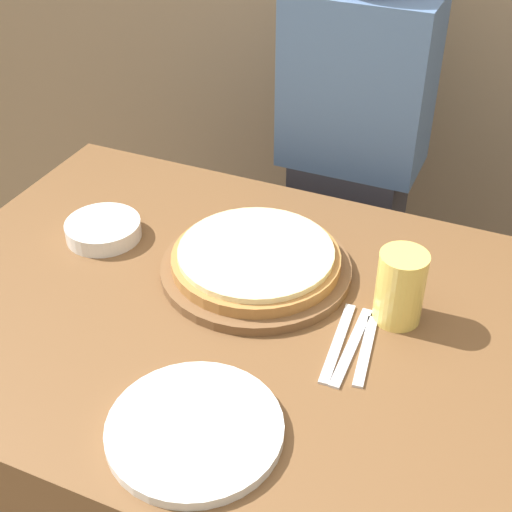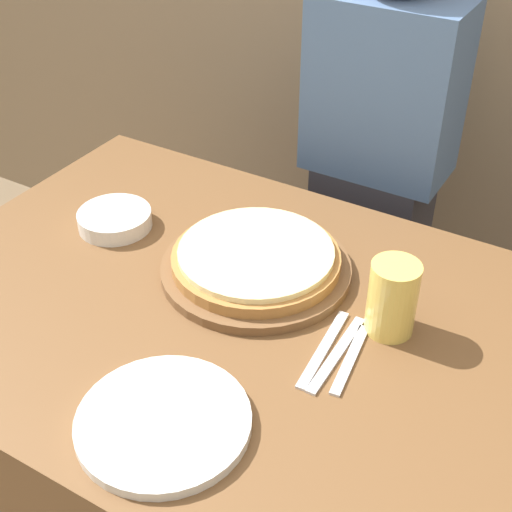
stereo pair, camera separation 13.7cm
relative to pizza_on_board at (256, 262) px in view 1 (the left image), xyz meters
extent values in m
cube|color=brown|center=(0.04, -0.12, -0.41)|extent=(1.31, 0.89, 0.76)
cylinder|color=brown|center=(0.00, 0.00, -0.02)|extent=(0.37, 0.37, 0.02)
cylinder|color=#A87038|center=(0.00, 0.00, 0.01)|extent=(0.33, 0.33, 0.02)
cylinder|color=beige|center=(0.00, 0.00, 0.02)|extent=(0.30, 0.30, 0.01)
cylinder|color=#E5C65B|center=(0.28, -0.02, 0.04)|extent=(0.09, 0.09, 0.14)
cylinder|color=white|center=(0.28, -0.02, 0.11)|extent=(0.08, 0.08, 0.02)
cylinder|color=silver|center=(0.08, -0.40, -0.02)|extent=(0.27, 0.27, 0.02)
cylinder|color=silver|center=(-0.34, -0.01, -0.01)|extent=(0.16, 0.16, 0.04)
cube|color=silver|center=(0.21, -0.13, -0.02)|extent=(0.04, 0.21, 0.00)
cube|color=silver|center=(0.24, -0.13, -0.02)|extent=(0.02, 0.21, 0.00)
cube|color=silver|center=(0.26, -0.13, -0.02)|extent=(0.04, 0.18, 0.00)
cube|color=#33333D|center=(0.02, 0.55, -0.42)|extent=(0.27, 0.20, 0.74)
cube|color=#4C6B99|center=(0.02, 0.55, 0.16)|extent=(0.34, 0.20, 0.42)
camera|label=1|loc=(0.44, -1.01, 0.82)|focal=50.00mm
camera|label=2|loc=(0.56, -0.95, 0.82)|focal=50.00mm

